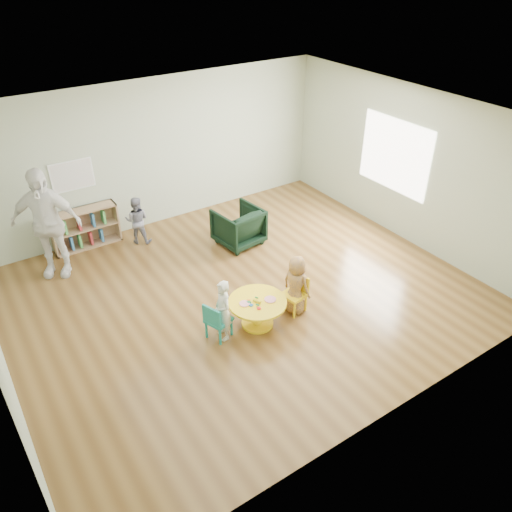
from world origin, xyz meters
The scene contains 11 objects.
room centered at (0.01, 0.00, 1.89)m, with size 7.10×7.00×2.80m.
activity_table centered at (-0.22, -0.76, 0.30)m, with size 0.85×0.85×0.47m.
kid_chair_left centered at (-0.86, -0.69, 0.32)m, with size 0.41×0.41×0.59m.
kid_chair_right centered at (0.47, -0.79, 0.32)m, with size 0.37×0.37×0.60m.
bookshelf centered at (-1.61, 2.86, 0.37)m, with size 1.20×0.30×0.75m.
alphabet_poster centered at (-1.60, 2.98, 1.35)m, with size 0.74×0.01×0.54m.
armchair centered at (0.78, 1.37, 0.36)m, with size 0.76×0.79×0.71m, color black.
child_left centered at (-0.77, -0.72, 0.47)m, with size 0.34×0.23×0.94m, color silver.
child_right centered at (0.44, -0.80, 0.48)m, with size 0.47×0.30×0.96m, color #FFAD1C.
toddler centered at (-0.75, 2.44, 0.46)m, with size 0.44×0.35×0.91m, color #181E3E.
adult_caretaker centered at (-2.31, 2.26, 0.95)m, with size 1.12×0.47×1.91m, color white.
Camera 1 is at (-3.38, -5.49, 4.85)m, focal length 35.00 mm.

